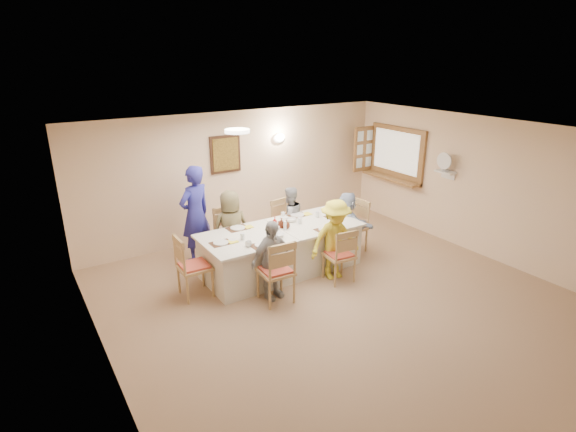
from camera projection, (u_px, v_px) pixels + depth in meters
ground at (351, 308)px, 6.57m from camera, size 7.00×7.00×0.00m
room_walls at (356, 211)px, 6.05m from camera, size 7.00×7.00×7.00m
wall_picture at (225, 154)px, 8.58m from camera, size 0.62×0.05×0.72m
wall_sconce at (279, 138)px, 9.10m from camera, size 0.26×0.09×0.18m
ceiling_light at (237, 131)px, 6.41m from camera, size 0.36×0.36×0.05m
serving_hatch at (397, 154)px, 9.59m from camera, size 0.06×1.50×1.15m
hatch_sill at (391, 178)px, 9.71m from camera, size 0.30×1.50×0.05m
shutter_door at (364, 149)px, 10.06m from camera, size 0.55×0.04×1.00m
fan_shelf at (445, 172)px, 8.51m from camera, size 0.22×0.36×0.03m
desk_fan at (445, 164)px, 8.45m from camera, size 0.30×0.30×0.28m
dining_table at (282, 250)px, 7.60m from camera, size 2.73×1.15×0.76m
chair_back_left at (229, 236)px, 7.89m from camera, size 0.53×0.53×0.97m
chair_back_right at (286, 224)px, 8.50m from camera, size 0.52×0.52×0.93m
chair_front_left at (276, 270)px, 6.61m from camera, size 0.52×0.52×1.01m
chair_front_right at (339, 254)px, 7.24m from camera, size 0.49×0.49×0.93m
chair_left_end at (194, 266)px, 6.77m from camera, size 0.49×0.49×1.00m
chair_right_end at (352, 226)px, 8.35m from camera, size 0.49×0.49×0.98m
diner_back_left at (231, 228)px, 7.73m from camera, size 0.72×0.52×1.35m
diner_back_right at (289, 219)px, 8.36m from camera, size 0.62×0.49×1.22m
diner_front_left at (271, 260)px, 6.67m from camera, size 0.82×0.53×1.24m
diner_front_right at (335, 240)px, 7.26m from camera, size 1.00×0.73×1.35m
diner_right_end at (347, 223)px, 8.25m from camera, size 1.11×0.44×1.17m
caregiver at (195, 215)px, 7.80m from camera, size 0.91×0.83×1.75m
placemat_fl at (263, 245)px, 6.83m from camera, size 0.36×0.27×0.01m
plate_fl at (263, 245)px, 6.82m from camera, size 0.24×0.24×0.02m
napkin_fl at (274, 243)px, 6.88m from camera, size 0.13×0.13×0.01m
placemat_fr at (325, 230)px, 7.44m from camera, size 0.34×0.25×0.01m
plate_fr at (325, 229)px, 7.43m from camera, size 0.23×0.23×0.01m
napkin_fr at (336, 228)px, 7.49m from camera, size 0.13×0.13×0.01m
placemat_bl at (238, 228)px, 7.49m from camera, size 0.35×0.26×0.01m
plate_bl at (238, 228)px, 7.49m from camera, size 0.25×0.25×0.02m
napkin_bl at (249, 227)px, 7.54m from camera, size 0.14×0.14×0.01m
placemat_br at (297, 215)px, 8.10m from camera, size 0.34×0.25×0.01m
plate_br at (297, 215)px, 8.10m from camera, size 0.25×0.25×0.02m
napkin_br at (307, 214)px, 8.15m from camera, size 0.15×0.15×0.01m
placemat_le at (221, 243)px, 6.91m from camera, size 0.32×0.24×0.01m
plate_le at (221, 243)px, 6.90m from camera, size 0.24×0.24×0.01m
napkin_le at (233, 241)px, 6.96m from camera, size 0.15×0.15×0.01m
placemat_re at (334, 217)px, 8.03m from camera, size 0.33×0.24×0.01m
plate_re at (334, 216)px, 8.03m from camera, size 0.23×0.23×0.01m
napkin_re at (344, 215)px, 8.08m from camera, size 0.14×0.14×0.01m
teacup_a at (249, 244)px, 6.78m from camera, size 0.13×0.13×0.09m
teacup_b at (283, 214)px, 8.05m from camera, size 0.10×0.10×0.07m
bowl_a at (277, 235)px, 7.16m from camera, size 0.35×0.35×0.06m
bowl_b at (291, 220)px, 7.79m from camera, size 0.26×0.26×0.06m
condiment_ketchup at (275, 223)px, 7.41m from camera, size 0.11×0.11×0.22m
condiment_brown at (281, 223)px, 7.49m from camera, size 0.12×0.12×0.18m
condiment_malt at (286, 224)px, 7.47m from camera, size 0.20×0.20×0.16m
drinking_glass at (272, 227)px, 7.41m from camera, size 0.07×0.07×0.11m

